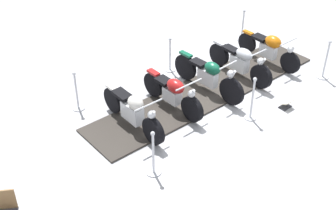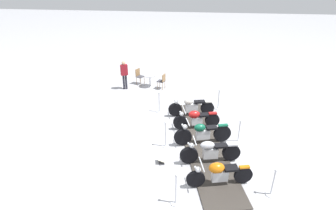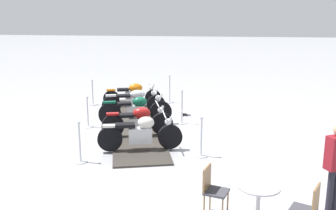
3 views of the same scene
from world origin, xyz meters
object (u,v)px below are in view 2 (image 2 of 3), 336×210
(cafe_table, at_px, (150,78))
(info_placard, at_px, (161,161))
(motorcycle_maroon, at_px, (196,119))
(cafe_chair_near_table, at_px, (139,75))
(cafe_chair_across_table, at_px, (162,80))
(stanchion_left_rear, at_px, (272,187))
(motorcycle_copper, at_px, (219,173))
(motorcycle_forest, at_px, (202,133))
(stanchion_left_mid, at_px, (239,135))
(stanchion_left_front, at_px, (218,103))
(stanchion_right_mid, at_px, (165,138))
(stanchion_right_rear, at_px, (176,194))
(bystander_person, at_px, (124,73))
(motorcycle_chrome, at_px, (210,151))
(stanchion_right_front, at_px, (159,105))
(motorcycle_cream, at_px, (191,106))

(cafe_table, bearing_deg, info_placard, 104.05)
(motorcycle_maroon, relative_size, cafe_chair_near_table, 2.12)
(cafe_chair_across_table, bearing_deg, stanchion_left_rear, 137.72)
(motorcycle_copper, bearing_deg, motorcycle_forest, -90.45)
(stanchion_left_mid, distance_m, cafe_chair_across_table, 6.43)
(stanchion_left_front, bearing_deg, stanchion_right_mid, 58.49)
(stanchion_right_mid, xyz_separation_m, stanchion_left_front, (-2.21, -3.60, -0.06))
(stanchion_right_rear, height_order, bystander_person, bystander_person)
(motorcycle_chrome, height_order, stanchion_right_front, stanchion_right_front)
(motorcycle_forest, relative_size, stanchion_left_rear, 2.25)
(stanchion_left_mid, distance_m, stanchion_right_mid, 3.01)
(motorcycle_chrome, xyz_separation_m, cafe_chair_across_table, (2.72, -6.62, 0.04))
(stanchion_left_mid, relative_size, bystander_person, 0.59)
(motorcycle_forest, distance_m, motorcycle_chrome, 1.20)
(motorcycle_forest, xyz_separation_m, motorcycle_copper, (-0.56, 2.33, 0.00))
(motorcycle_cream, relative_size, stanchion_right_mid, 1.93)
(info_placard, relative_size, bystander_person, 0.21)
(motorcycle_cream, height_order, stanchion_right_mid, stanchion_right_mid)
(stanchion_left_mid, relative_size, stanchion_right_rear, 0.90)
(stanchion_left_rear, relative_size, stanchion_right_rear, 0.90)
(info_placard, xyz_separation_m, bystander_person, (3.17, -6.56, 0.95))
(motorcycle_cream, height_order, motorcycle_copper, motorcycle_cream)
(motorcycle_forest, height_order, stanchion_right_mid, stanchion_right_mid)
(stanchion_right_rear, distance_m, cafe_chair_near_table, 9.86)
(cafe_table, relative_size, cafe_chair_across_table, 0.79)
(cafe_chair_near_table, bearing_deg, stanchion_left_mid, -20.22)
(stanchion_right_front, bearing_deg, cafe_table, -71.31)
(stanchion_right_rear, relative_size, bystander_person, 0.65)
(stanchion_right_front, relative_size, cafe_chair_across_table, 1.15)
(bystander_person, bearing_deg, stanchion_right_rear, -1.97)
(stanchion_left_front, distance_m, cafe_chair_near_table, 5.52)
(cafe_table, relative_size, cafe_chair_near_table, 0.77)
(motorcycle_forest, relative_size, stanchion_right_rear, 2.03)
(motorcycle_cream, distance_m, stanchion_left_front, 1.64)
(stanchion_right_mid, bearing_deg, info_placard, 89.51)
(motorcycle_copper, relative_size, stanchion_right_rear, 1.91)
(stanchion_left_mid, bearing_deg, stanchion_right_mid, 13.86)
(stanchion_right_rear, bearing_deg, motorcycle_chrome, -115.93)
(bystander_person, bearing_deg, info_placard, -1.02)
(info_placard, relative_size, cafe_chair_near_table, 0.37)
(motorcycle_forest, xyz_separation_m, motorcycle_chrome, (-0.29, 1.16, -0.02))
(info_placard, height_order, cafe_chair_near_table, cafe_chair_near_table)
(stanchion_left_rear, relative_size, bystander_person, 0.59)
(cafe_table, bearing_deg, motorcycle_cream, 128.07)
(motorcycle_maroon, height_order, stanchion_right_mid, stanchion_right_mid)
(motorcycle_forest, bearing_deg, stanchion_left_mid, 177.53)
(motorcycle_forest, height_order, cafe_chair_near_table, motorcycle_forest)
(stanchion_left_mid, relative_size, stanchion_left_front, 0.96)
(motorcycle_chrome, bearing_deg, motorcycle_maroon, -89.16)
(stanchion_right_mid, height_order, stanchion_left_front, stanchion_right_mid)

